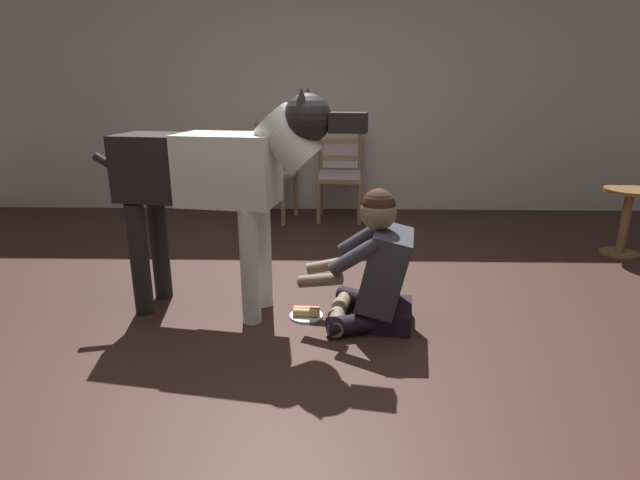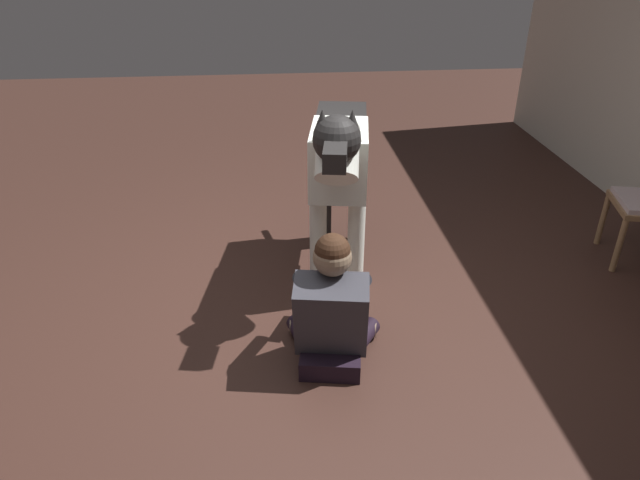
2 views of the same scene
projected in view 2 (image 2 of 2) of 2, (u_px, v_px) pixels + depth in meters
The scene contains 4 objects.
ground_plane at pixel (290, 321), 3.66m from camera, with size 13.85×13.85×0.00m, color #38211B.
person_sitting_on_floor at pixel (332, 311), 3.18m from camera, with size 0.71×0.57×0.82m.
large_dog at pixel (339, 161), 3.75m from camera, with size 1.66×0.50×1.36m.
hot_dog_on_plate at pixel (334, 311), 3.70m from camera, with size 0.21×0.21×0.06m.
Camera 2 is at (2.95, -0.09, 2.23)m, focal length 31.97 mm.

